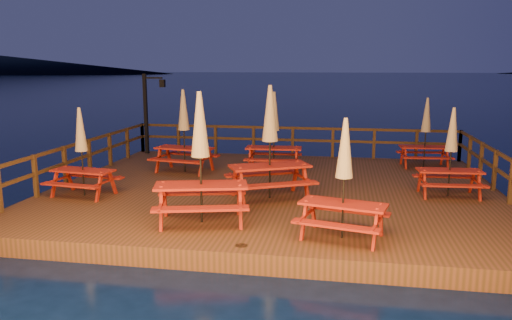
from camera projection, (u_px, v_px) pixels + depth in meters
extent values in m
plane|color=black|center=(275.00, 201.00, 13.84)|extent=(500.00, 500.00, 0.00)
cube|color=#402A14|center=(275.00, 194.00, 13.80)|extent=(12.00, 10.00, 0.40)
cylinder|color=#352011|center=(147.00, 171.00, 19.29)|extent=(0.24, 0.24, 1.40)
cylinder|color=#352011|center=(241.00, 281.00, 9.44)|extent=(0.24, 0.24, 1.40)
cylinder|color=#352011|center=(291.00, 176.00, 18.35)|extent=(0.24, 0.24, 1.40)
cylinder|color=#352011|center=(451.00, 182.00, 17.40)|extent=(0.24, 0.24, 1.40)
cube|color=#352011|center=(293.00, 128.00, 18.26)|extent=(11.70, 0.06, 0.09)
cube|color=#352011|center=(293.00, 140.00, 18.34)|extent=(11.70, 0.06, 0.09)
cube|color=#352011|center=(171.00, 138.00, 19.15)|extent=(0.10, 0.10, 1.10)
cube|color=#352011|center=(293.00, 141.00, 18.35)|extent=(0.10, 0.10, 1.10)
cube|color=#352011|center=(425.00, 145.00, 17.56)|extent=(0.10, 0.10, 1.10)
cube|color=#352011|center=(77.00, 144.00, 14.56)|extent=(0.06, 9.70, 0.09)
cube|color=#352011|center=(78.00, 159.00, 14.64)|extent=(0.06, 9.70, 0.09)
cube|color=#352011|center=(78.00, 161.00, 14.65)|extent=(0.10, 0.10, 1.10)
cube|color=#352011|center=(132.00, 141.00, 18.41)|extent=(0.10, 0.10, 1.10)
cube|color=#352011|center=(504.00, 156.00, 12.58)|extent=(0.06, 9.70, 0.09)
cube|color=#352011|center=(503.00, 174.00, 12.66)|extent=(0.06, 9.70, 0.09)
cube|color=#352011|center=(503.00, 176.00, 12.67)|extent=(0.10, 0.10, 1.10)
cube|color=#352011|center=(467.00, 150.00, 16.43)|extent=(0.10, 0.10, 1.10)
cube|color=black|center=(146.00, 114.00, 18.83)|extent=(0.12, 0.12, 3.00)
cube|color=black|center=(153.00, 78.00, 18.51)|extent=(0.70, 0.06, 0.06)
cube|color=black|center=(162.00, 83.00, 18.49)|extent=(0.18, 0.18, 0.28)
sphere|color=#FFB266|center=(162.00, 83.00, 18.49)|extent=(0.14, 0.14, 0.14)
cube|color=maroon|center=(201.00, 185.00, 10.55)|extent=(2.08, 1.22, 0.05)
cube|color=maroon|center=(202.00, 193.00, 11.24)|extent=(1.96, 0.78, 0.05)
cube|color=maroon|center=(200.00, 209.00, 9.97)|extent=(1.96, 0.78, 0.05)
cube|color=maroon|center=(165.00, 200.00, 10.91)|extent=(0.09, 0.12, 0.81)
cube|color=maroon|center=(161.00, 209.00, 10.21)|extent=(0.09, 0.12, 0.81)
cube|color=maroon|center=(239.00, 199.00, 11.04)|extent=(0.09, 0.12, 0.81)
cube|color=maroon|center=(240.00, 208.00, 10.34)|extent=(0.09, 0.12, 0.81)
cylinder|color=black|center=(201.00, 160.00, 10.45)|extent=(0.05, 0.05, 2.71)
cone|color=tan|center=(200.00, 124.00, 10.30)|extent=(0.39, 0.39, 1.35)
sphere|color=black|center=(199.00, 94.00, 10.19)|extent=(0.08, 0.08, 0.08)
cube|color=maroon|center=(425.00, 147.00, 16.40)|extent=(1.64, 0.76, 0.04)
cube|color=maroon|center=(420.00, 152.00, 16.97)|extent=(1.61, 0.39, 0.04)
cube|color=maroon|center=(428.00, 158.00, 15.93)|extent=(1.61, 0.39, 0.04)
cube|color=maroon|center=(402.00, 155.00, 16.80)|extent=(0.06, 0.09, 0.66)
cube|color=maroon|center=(405.00, 158.00, 16.23)|extent=(0.06, 0.09, 0.66)
cube|color=maroon|center=(442.00, 156.00, 16.69)|extent=(0.06, 0.09, 0.66)
cube|color=maroon|center=(447.00, 159.00, 16.12)|extent=(0.06, 0.09, 0.66)
cylinder|color=black|center=(426.00, 134.00, 16.32)|extent=(0.04, 0.04, 2.21)
cone|color=tan|center=(427.00, 115.00, 16.20)|extent=(0.32, 0.32, 1.11)
sphere|color=black|center=(428.00, 99.00, 16.10)|extent=(0.06, 0.06, 0.06)
cube|color=maroon|center=(184.00, 148.00, 15.66)|extent=(1.90, 1.00, 0.05)
cube|color=maroon|center=(193.00, 154.00, 16.27)|extent=(1.83, 0.59, 0.05)
cube|color=maroon|center=(175.00, 161.00, 15.16)|extent=(1.83, 0.59, 0.05)
cube|color=maroon|center=(169.00, 157.00, 16.28)|extent=(0.08, 0.11, 0.75)
cube|color=maroon|center=(158.00, 160.00, 15.67)|extent=(0.08, 0.11, 0.75)
cube|color=maroon|center=(211.00, 160.00, 15.78)|extent=(0.08, 0.11, 0.75)
cube|color=maroon|center=(202.00, 163.00, 15.17)|extent=(0.08, 0.11, 0.75)
cylinder|color=black|center=(184.00, 132.00, 15.56)|extent=(0.04, 0.04, 2.51)
cone|color=tan|center=(183.00, 110.00, 15.43)|extent=(0.36, 0.36, 1.25)
sphere|color=black|center=(183.00, 91.00, 15.32)|extent=(0.07, 0.07, 0.07)
cube|color=maroon|center=(274.00, 148.00, 15.84)|extent=(1.78, 0.76, 0.05)
cube|color=maroon|center=(275.00, 154.00, 16.46)|extent=(1.76, 0.36, 0.05)
cube|color=maroon|center=(272.00, 160.00, 15.33)|extent=(1.76, 0.36, 0.05)
cube|color=maroon|center=(252.00, 157.00, 16.31)|extent=(0.06, 0.10, 0.73)
cube|color=maroon|center=(250.00, 160.00, 15.69)|extent=(0.06, 0.10, 0.73)
cube|color=maroon|center=(297.00, 158.00, 16.13)|extent=(0.06, 0.10, 0.73)
cube|color=maroon|center=(296.00, 162.00, 15.51)|extent=(0.06, 0.10, 0.73)
cylinder|color=black|center=(274.00, 133.00, 15.75)|extent=(0.04, 0.04, 2.43)
cone|color=tan|center=(274.00, 111.00, 15.62)|extent=(0.35, 0.35, 1.21)
sphere|color=black|center=(274.00, 93.00, 15.52)|extent=(0.07, 0.07, 0.07)
cube|color=maroon|center=(83.00, 170.00, 12.76)|extent=(1.66, 0.83, 0.04)
cube|color=maroon|center=(96.00, 176.00, 13.31)|extent=(1.61, 0.46, 0.04)
cube|color=maroon|center=(70.00, 185.00, 12.31)|extent=(1.61, 0.46, 0.04)
cube|color=maroon|center=(70.00, 179.00, 13.29)|extent=(0.06, 0.09, 0.66)
cube|color=maroon|center=(55.00, 184.00, 12.75)|extent=(0.06, 0.09, 0.66)
cube|color=maroon|center=(113.00, 182.00, 12.90)|extent=(0.06, 0.09, 0.66)
cube|color=maroon|center=(99.00, 188.00, 12.35)|extent=(0.06, 0.09, 0.66)
cylinder|color=black|center=(82.00, 154.00, 12.68)|extent=(0.04, 0.04, 2.21)
cone|color=tan|center=(80.00, 129.00, 12.56)|extent=(0.32, 0.32, 1.10)
sphere|color=black|center=(79.00, 109.00, 12.47)|extent=(0.06, 0.06, 0.06)
cube|color=maroon|center=(450.00, 171.00, 12.73)|extent=(1.63, 0.72, 0.04)
cube|color=maroon|center=(443.00, 176.00, 13.30)|extent=(1.60, 0.35, 0.04)
cube|color=maroon|center=(455.00, 186.00, 12.26)|extent=(1.60, 0.35, 0.04)
cube|color=maroon|center=(420.00, 180.00, 13.14)|extent=(0.06, 0.09, 0.66)
cube|color=maroon|center=(425.00, 185.00, 12.57)|extent=(0.06, 0.09, 0.66)
cube|color=maroon|center=(472.00, 181.00, 13.00)|extent=(0.06, 0.09, 0.66)
cube|color=maroon|center=(479.00, 187.00, 12.43)|extent=(0.06, 0.09, 0.66)
cylinder|color=black|center=(451.00, 154.00, 12.64)|extent=(0.04, 0.04, 2.21)
cone|color=tan|center=(453.00, 129.00, 12.53)|extent=(0.32, 0.32, 1.11)
sphere|color=black|center=(454.00, 109.00, 12.43)|extent=(0.06, 0.06, 0.06)
cube|color=maroon|center=(270.00, 166.00, 12.49)|extent=(2.12, 1.59, 0.06)
cube|color=maroon|center=(262.00, 174.00, 13.17)|extent=(1.91, 1.17, 0.06)
cube|color=maroon|center=(278.00, 185.00, 11.93)|extent=(1.91, 1.17, 0.06)
cube|color=maroon|center=(234.00, 181.00, 12.67)|extent=(0.11, 0.13, 0.83)
cube|color=maroon|center=(242.00, 188.00, 11.99)|extent=(0.11, 0.13, 0.83)
cube|color=maroon|center=(295.00, 177.00, 13.15)|extent=(0.11, 0.13, 0.83)
cube|color=maroon|center=(306.00, 183.00, 12.46)|extent=(0.11, 0.13, 0.83)
cylinder|color=black|center=(270.00, 144.00, 12.39)|extent=(0.05, 0.05, 2.76)
cone|color=tan|center=(270.00, 113.00, 12.24)|extent=(0.40, 0.40, 1.38)
sphere|color=black|center=(270.00, 87.00, 12.12)|extent=(0.08, 0.08, 0.08)
cube|color=maroon|center=(343.00, 204.00, 9.60)|extent=(1.75, 1.01, 0.05)
cube|color=maroon|center=(349.00, 210.00, 10.14)|extent=(1.66, 0.64, 0.05)
cube|color=maroon|center=(335.00, 226.00, 9.16)|extent=(1.66, 0.64, 0.05)
cube|color=maroon|center=(313.00, 213.00, 10.20)|extent=(0.08, 0.10, 0.68)
cube|color=maroon|center=(304.00, 221.00, 9.66)|extent=(0.08, 0.10, 0.68)
cube|color=maroon|center=(381.00, 221.00, 9.66)|extent=(0.08, 0.10, 0.68)
cube|color=maroon|center=(375.00, 230.00, 9.12)|extent=(0.08, 0.10, 0.68)
cylinder|color=black|center=(344.00, 181.00, 9.51)|extent=(0.04, 0.04, 2.28)
cone|color=tan|center=(345.00, 148.00, 9.39)|extent=(0.33, 0.33, 1.14)
sphere|color=black|center=(346.00, 120.00, 9.29)|extent=(0.06, 0.06, 0.06)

